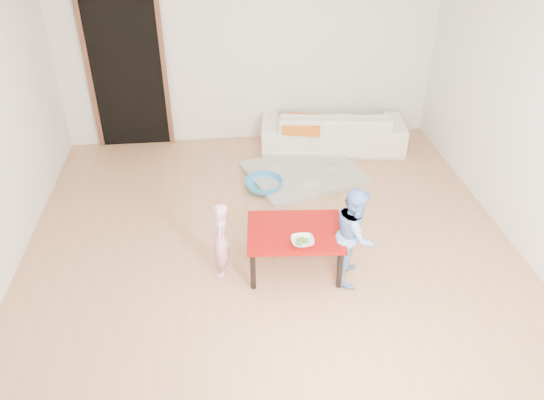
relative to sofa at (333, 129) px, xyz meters
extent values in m
cube|color=tan|center=(-1.07, -2.05, -0.28)|extent=(5.00, 5.00, 0.01)
cube|color=white|center=(-1.07, 0.45, 1.02)|extent=(5.00, 0.02, 2.60)
cube|color=white|center=(1.43, -2.05, 1.02)|extent=(0.02, 5.00, 2.60)
imported|color=white|center=(0.00, 0.00, 0.00)|extent=(1.98, 0.97, 0.56)
cube|color=orange|center=(-0.45, -0.15, 0.15)|extent=(0.59, 0.55, 0.13)
imported|color=white|center=(-0.85, -2.69, 0.19)|extent=(0.21, 0.21, 0.05)
imported|color=pink|center=(-1.59, -2.47, 0.11)|extent=(0.19, 0.28, 0.77)
imported|color=#6189E0|center=(-0.36, -2.65, 0.20)|extent=(0.50, 0.56, 0.97)
imported|color=#3391C1|center=(-1.04, -1.03, -0.21)|extent=(0.46, 0.46, 0.14)
camera|label=1|loc=(-1.54, -6.42, 3.09)|focal=35.00mm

